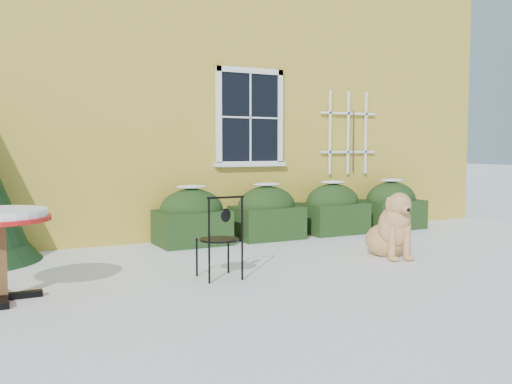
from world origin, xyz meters
TOP-DOWN VIEW (x-y plane):
  - ground at (0.00, 0.00)m, footprint 80.00×80.00m
  - house at (0.00, 7.00)m, footprint 12.40×8.40m
  - hedge_row at (1.65, 2.55)m, footprint 4.95×0.80m
  - patio_chair_near at (-0.84, 0.25)m, footprint 0.45×0.45m
  - dog at (1.72, 0.34)m, footprint 0.71×0.97m

SIDE VIEW (x-z plane):
  - ground at x=0.00m, z-range 0.00..0.00m
  - dog at x=1.72m, z-range -0.09..0.82m
  - hedge_row at x=1.65m, z-range -0.05..0.86m
  - patio_chair_near at x=-0.84m, z-range 0.00..0.94m
  - house at x=0.00m, z-range 0.02..6.42m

